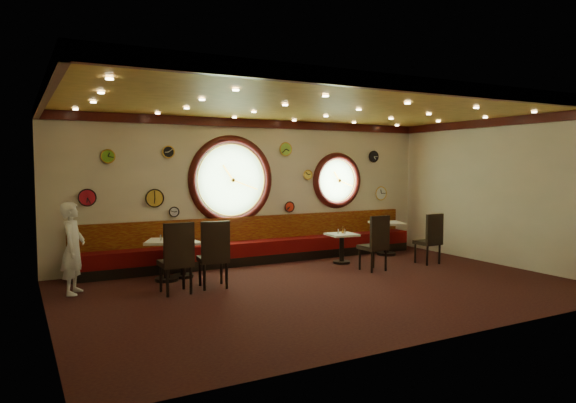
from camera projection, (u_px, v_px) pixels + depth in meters
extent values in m
cube|color=black|center=(326.00, 288.00, 9.12)|extent=(9.00, 6.00, 0.00)
cube|color=gold|center=(327.00, 106.00, 8.90)|extent=(9.00, 6.00, 0.02)
cube|color=#ECE0C5|center=(256.00, 191.00, 11.64)|extent=(9.00, 0.02, 3.20)
cube|color=#ECE0C5|center=(457.00, 211.00, 6.37)|extent=(9.00, 0.02, 3.20)
cube|color=#ECE0C5|center=(44.00, 208.00, 6.88)|extent=(0.02, 6.00, 3.20)
cube|color=#ECE0C5|center=(502.00, 192.00, 11.14)|extent=(0.02, 6.00, 3.20)
cube|color=#320B09|center=(256.00, 124.00, 11.50)|extent=(9.00, 0.10, 0.18)
cube|color=#320B09|center=(457.00, 89.00, 6.31)|extent=(9.00, 0.10, 0.18)
cube|color=#320B09|center=(45.00, 94.00, 6.80)|extent=(0.10, 6.00, 0.18)
cube|color=#320B09|center=(502.00, 122.00, 11.01)|extent=(0.10, 6.00, 0.18)
cube|color=black|center=(261.00, 258.00, 11.50)|extent=(8.00, 0.55, 0.20)
cube|color=#550708|center=(261.00, 247.00, 11.49)|extent=(8.00, 0.55, 0.30)
cube|color=#600D07|center=(257.00, 228.00, 11.65)|extent=(8.00, 0.10, 0.55)
cylinder|color=#7CAC67|center=(231.00, 180.00, 11.34)|extent=(1.66, 0.02, 1.66)
torus|color=#320B09|center=(231.00, 180.00, 11.33)|extent=(1.98, 0.18, 1.98)
torus|color=gold|center=(232.00, 180.00, 11.30)|extent=(1.61, 0.03, 1.61)
cylinder|color=#7CAC67|center=(337.00, 181.00, 12.67)|extent=(1.10, 0.02, 1.10)
torus|color=#320B09|center=(337.00, 181.00, 12.65)|extent=(1.38, 0.18, 1.38)
torus|color=gold|center=(338.00, 181.00, 12.63)|extent=(1.09, 0.03, 1.09)
cylinder|color=gold|center=(155.00, 198.00, 10.53)|extent=(0.36, 0.03, 0.36)
cylinder|color=#92D643|center=(286.00, 149.00, 11.90)|extent=(0.30, 0.03, 0.30)
cylinder|color=black|center=(373.00, 157.00, 13.11)|extent=(0.28, 0.03, 0.28)
cylinder|color=silver|center=(174.00, 212.00, 10.74)|extent=(0.20, 0.03, 0.20)
cylinder|color=#B61226|center=(87.00, 198.00, 9.91)|extent=(0.32, 0.03, 0.32)
cylinder|color=white|center=(381.00, 193.00, 13.30)|extent=(0.34, 0.03, 0.34)
cylinder|color=black|center=(168.00, 152.00, 10.60)|extent=(0.24, 0.03, 0.24)
cylinder|color=red|center=(289.00, 207.00, 12.04)|extent=(0.24, 0.03, 0.24)
cylinder|color=#63A921|center=(108.00, 156.00, 10.04)|extent=(0.26, 0.03, 0.26)
cylinder|color=#F2E150|center=(308.00, 175.00, 12.22)|extent=(0.22, 0.03, 0.22)
cylinder|color=black|center=(167.00, 279.00, 9.66)|extent=(0.44, 0.44, 0.06)
cylinder|color=black|center=(167.00, 261.00, 9.64)|extent=(0.12, 0.12, 0.70)
cube|color=white|center=(166.00, 241.00, 9.61)|extent=(0.93, 0.93, 0.05)
cylinder|color=black|center=(183.00, 276.00, 9.97)|extent=(0.40, 0.40, 0.05)
cylinder|color=black|center=(183.00, 260.00, 9.95)|extent=(0.11, 0.11, 0.63)
cube|color=white|center=(183.00, 243.00, 9.92)|extent=(0.70, 0.70, 0.05)
cylinder|color=black|center=(342.00, 262.00, 11.40)|extent=(0.38, 0.38, 0.05)
cylinder|color=black|center=(342.00, 249.00, 11.38)|extent=(0.10, 0.10, 0.60)
cube|color=white|center=(342.00, 235.00, 11.36)|extent=(0.66, 0.66, 0.04)
cylinder|color=black|center=(386.00, 254.00, 12.47)|extent=(0.46, 0.46, 0.06)
cylinder|color=black|center=(386.00, 239.00, 12.44)|extent=(0.13, 0.13, 0.73)
cube|color=white|center=(387.00, 223.00, 12.42)|extent=(0.94, 0.94, 0.05)
cube|color=black|center=(175.00, 263.00, 8.70)|extent=(0.52, 0.52, 0.09)
cube|color=black|center=(179.00, 243.00, 8.47)|extent=(0.51, 0.07, 0.67)
cube|color=black|center=(213.00, 259.00, 9.13)|extent=(0.56, 0.56, 0.09)
cube|color=black|center=(216.00, 240.00, 8.90)|extent=(0.51, 0.13, 0.66)
cube|color=black|center=(373.00, 247.00, 10.60)|extent=(0.51, 0.51, 0.08)
cube|color=black|center=(380.00, 231.00, 10.40)|extent=(0.48, 0.09, 0.63)
cube|color=black|center=(428.00, 243.00, 11.35)|extent=(0.48, 0.48, 0.08)
cube|color=black|center=(435.00, 228.00, 11.15)|extent=(0.47, 0.07, 0.61)
cylinder|color=silver|center=(161.00, 238.00, 9.56)|extent=(0.04, 0.04, 0.11)
cylinder|color=#BABABF|center=(177.00, 239.00, 9.93)|extent=(0.04, 0.04, 0.10)
cylinder|color=silver|center=(338.00, 231.00, 11.32)|extent=(0.04, 0.04, 0.11)
cylinder|color=#BDBDC1|center=(383.00, 220.00, 12.47)|extent=(0.04, 0.04, 0.10)
cylinder|color=silver|center=(165.00, 238.00, 9.55)|extent=(0.03, 0.03, 0.09)
cylinder|color=silver|center=(182.00, 240.00, 9.87)|extent=(0.04, 0.04, 0.10)
cylinder|color=#BCBCC1|center=(345.00, 231.00, 11.31)|extent=(0.04, 0.04, 0.11)
cylinder|color=#B7B8BC|center=(386.00, 220.00, 12.39)|extent=(0.04, 0.04, 0.11)
cylinder|color=gold|center=(168.00, 235.00, 9.69)|extent=(0.06, 0.06, 0.18)
cylinder|color=orange|center=(185.00, 237.00, 10.06)|extent=(0.04, 0.04, 0.14)
cylinder|color=#C7822E|center=(343.00, 230.00, 11.40)|extent=(0.05, 0.05, 0.16)
cylinder|color=gold|center=(386.00, 218.00, 12.53)|extent=(0.05, 0.05, 0.16)
imported|color=white|center=(73.00, 248.00, 8.64)|extent=(0.56, 0.67, 1.56)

